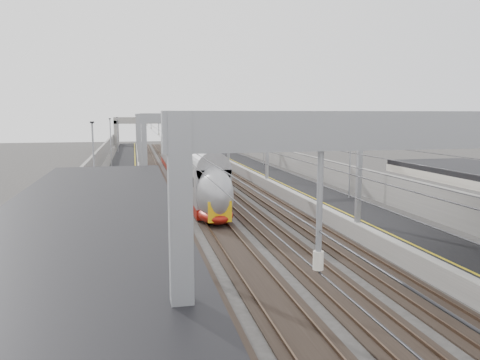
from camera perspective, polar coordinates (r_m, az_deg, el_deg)
name	(u,v)px	position (r m, az deg, el deg)	size (l,w,h in m)	color
platform_left	(124,184)	(49.10, -13.98, -0.46)	(4.00, 120.00, 1.00)	black
platform_right	(274,179)	(51.27, 4.19, 0.11)	(4.00, 120.00, 1.00)	black
tracks	(202,186)	(49.62, -4.69, -0.69)	(11.40, 140.00, 0.20)	black
overhead_line	(193,126)	(55.63, -5.73, 6.55)	(13.00, 140.00, 6.60)	gray
canopy_left	(50,296)	(7.12, -22.18, -12.93)	(4.40, 30.00, 4.24)	black
overbridge	(166,124)	(103.82, -9.03, 6.71)	(22.00, 2.20, 6.90)	gray
wall_left	(91,174)	(49.13, -17.76, 0.70)	(0.30, 120.00, 3.20)	gray
wall_right	(302,168)	(52.15, 7.57, 1.42)	(0.30, 120.00, 3.20)	gray
train	(185,166)	(51.26, -6.71, 1.72)	(2.50, 45.61, 3.97)	maroon
signal_green	(145,148)	(72.89, -11.46, 3.84)	(0.32, 0.32, 3.48)	black
signal_red_near	(198,146)	(76.21, -5.17, 4.15)	(0.32, 0.32, 3.48)	black
signal_red_far	(207,144)	(81.30, -4.08, 4.40)	(0.32, 0.32, 3.48)	black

